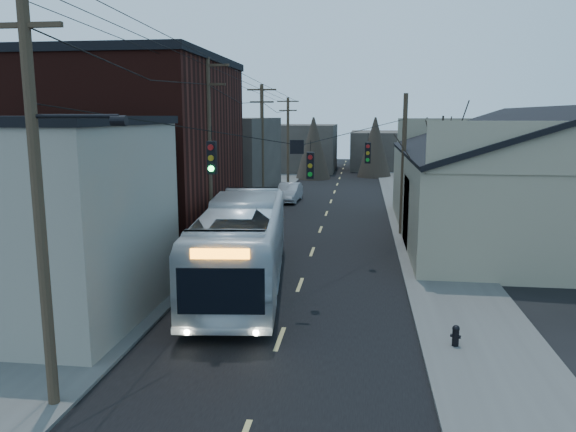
# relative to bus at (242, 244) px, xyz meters

# --- Properties ---
(road_surface) EXTENTS (9.00, 110.00, 0.02)m
(road_surface) POSITION_rel_bus_xyz_m (2.39, 16.55, -1.85)
(road_surface) COLOR black
(road_surface) RESTS_ON ground
(sidewalk_left) EXTENTS (4.00, 110.00, 0.12)m
(sidewalk_left) POSITION_rel_bus_xyz_m (-4.11, 16.55, -1.80)
(sidewalk_left) COLOR #474744
(sidewalk_left) RESTS_ON ground
(sidewalk_right) EXTENTS (4.00, 110.00, 0.12)m
(sidewalk_right) POSITION_rel_bus_xyz_m (8.89, 16.55, -1.80)
(sidewalk_right) COLOR #474744
(sidewalk_right) RESTS_ON ground
(building_clapboard) EXTENTS (8.00, 8.00, 7.00)m
(building_clapboard) POSITION_rel_bus_xyz_m (-6.61, -4.45, 1.64)
(building_clapboard) COLOR gray
(building_clapboard) RESTS_ON ground
(building_brick) EXTENTS (10.00, 12.00, 10.00)m
(building_brick) POSITION_rel_bus_xyz_m (-7.61, 6.55, 3.14)
(building_brick) COLOR black
(building_brick) RESTS_ON ground
(building_left_far) EXTENTS (9.00, 14.00, 7.00)m
(building_left_far) POSITION_rel_bus_xyz_m (-7.11, 22.55, 1.64)
(building_left_far) COLOR #37312C
(building_left_far) RESTS_ON ground
(warehouse) EXTENTS (16.16, 20.60, 7.73)m
(warehouse) POSITION_rel_bus_xyz_m (15.39, 11.55, 0.84)
(warehouse) COLOR gray
(warehouse) RESTS_ON ground
(building_far_left) EXTENTS (10.00, 12.00, 6.00)m
(building_far_left) POSITION_rel_bus_xyz_m (-3.61, 51.55, 1.14)
(building_far_left) COLOR #37312C
(building_far_left) RESTS_ON ground
(building_far_right) EXTENTS (12.00, 14.00, 5.00)m
(building_far_right) POSITION_rel_bus_xyz_m (9.39, 56.55, 0.64)
(building_far_right) COLOR #37312C
(building_far_right) RESTS_ON ground
(bare_tree) EXTENTS (0.40, 0.40, 7.20)m
(bare_tree) POSITION_rel_bus_xyz_m (8.89, 6.55, 1.74)
(bare_tree) COLOR black
(bare_tree) RESTS_ON ground
(utility_lines) EXTENTS (11.24, 45.28, 10.50)m
(utility_lines) POSITION_rel_bus_xyz_m (-0.72, 10.69, 3.09)
(utility_lines) COLOR #382B1E
(utility_lines) RESTS_ON ground
(bus) EXTENTS (4.59, 13.62, 3.72)m
(bus) POSITION_rel_bus_xyz_m (0.00, 0.00, 0.00)
(bus) COLOR silver
(bus) RESTS_ON ground
(parked_car) EXTENTS (1.87, 4.83, 1.57)m
(parked_car) POSITION_rel_bus_xyz_m (-1.12, 24.03, -1.08)
(parked_car) COLOR #A1A2A8
(parked_car) RESTS_ON ground
(fire_hydrant) EXTENTS (0.33, 0.23, 0.68)m
(fire_hydrant) POSITION_rel_bus_xyz_m (7.95, -5.51, -1.38)
(fire_hydrant) COLOR black
(fire_hydrant) RESTS_ON sidewalk_right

